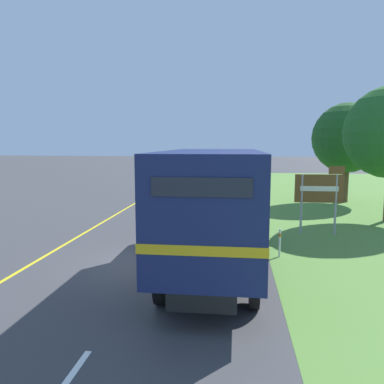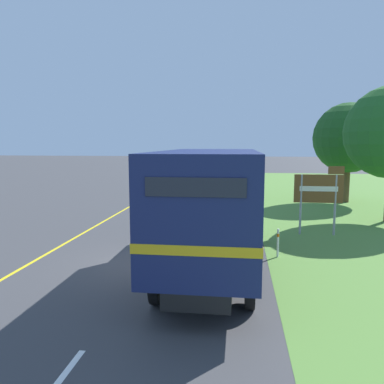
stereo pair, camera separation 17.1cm
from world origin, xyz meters
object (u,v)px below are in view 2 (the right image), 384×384
object	(u,v)px
lead_car_white_ahead	(233,170)
roadside_tree_mid	(349,138)
delineator_post	(278,242)
lead_car_white	(175,180)
highway_sign	(319,191)
horse_trailer_truck	(211,204)

from	to	relation	value
lead_car_white_ahead	roadside_tree_mid	bearing A→B (deg)	-61.65
roadside_tree_mid	delineator_post	world-z (taller)	roadside_tree_mid
lead_car_white	highway_sign	world-z (taller)	highway_sign
lead_car_white	roadside_tree_mid	size ratio (longest dim) A/B	0.62
horse_trailer_truck	lead_car_white_ahead	distance (m)	27.81
lead_car_white	lead_car_white_ahead	distance (m)	11.75
lead_car_white	highway_sign	distance (m)	14.47
roadside_tree_mid	delineator_post	xyz separation A→B (m)	(-5.48, -12.52, -3.58)
delineator_post	roadside_tree_mid	bearing A→B (deg)	66.36
horse_trailer_truck	lead_car_white	world-z (taller)	horse_trailer_truck
highway_sign	delineator_post	xyz separation A→B (m)	(-1.94, -3.35, -1.31)
highway_sign	lead_car_white_ahead	bearing A→B (deg)	99.66
lead_car_white	highway_sign	bearing A→B (deg)	-56.06
roadside_tree_mid	horse_trailer_truck	bearing A→B (deg)	-118.44
lead_car_white	lead_car_white_ahead	size ratio (longest dim) A/B	0.91
horse_trailer_truck	highway_sign	world-z (taller)	horse_trailer_truck
horse_trailer_truck	highway_sign	bearing A→B (deg)	50.01
lead_car_white_ahead	delineator_post	world-z (taller)	lead_car_white_ahead
lead_car_white_ahead	delineator_post	bearing A→B (deg)	-85.73
lead_car_white_ahead	highway_sign	xyz separation A→B (m)	(3.91, -22.98, 0.82)
horse_trailer_truck	lead_car_white	distance (m)	17.30
lead_car_white_ahead	highway_sign	bearing A→B (deg)	-80.34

